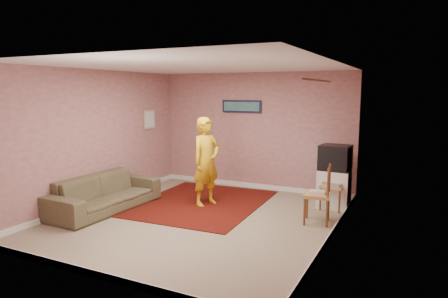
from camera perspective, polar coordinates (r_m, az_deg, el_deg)
The scene contains 26 objects.
ground at distance 7.05m, azimuth -3.54°, elevation -9.86°, with size 5.00×5.00×0.00m, color gray.
wall_back at distance 9.00m, azimuth 4.34°, elevation 2.56°, with size 4.50×0.02×2.60m, color #BD7C81.
wall_front at distance 4.79m, azimuth -18.76°, elevation -2.90°, with size 4.50×0.02×2.60m, color #BD7C81.
wall_left at distance 8.11m, azimuth -17.55°, elevation 1.58°, with size 0.02×5.00×2.60m, color #BD7C81.
wall_right at distance 5.97m, azimuth 15.43°, elevation -0.61°, with size 0.02×5.00×2.60m, color #BD7C81.
ceiling at distance 6.71m, azimuth -3.74°, elevation 11.75°, with size 4.50×5.00×0.02m, color white.
baseboard_back at distance 9.19m, azimuth 4.23°, elevation -5.22°, with size 4.50×0.02×0.10m, color silver.
baseboard_front at distance 5.17m, azimuth -18.01°, elevation -16.60°, with size 4.50×0.02×0.10m, color silver.
baseboard_left at distance 8.33m, azimuth -17.13°, elevation -6.99°, with size 0.02×5.00×0.10m, color silver.
baseboard_right at distance 6.28m, azimuth 14.89°, elevation -11.94°, with size 0.02×5.00×0.10m, color silver.
window at distance 5.08m, azimuth 13.48°, elevation -0.34°, with size 0.01×1.10×1.50m, color black.
curtain_sheer at distance 4.97m, azimuth 12.86°, elevation -2.84°, with size 0.01×0.75×2.10m, color silver.
curtain_floral at distance 5.65m, azimuth 14.38°, elevation -1.58°, with size 0.01×0.35×2.10m, color beige.
curtain_rod at distance 5.04m, azimuth 13.33°, elevation 9.53°, with size 0.02×0.02×1.40m, color brown.
picture_back at distance 9.04m, azimuth 2.53°, elevation 6.10°, with size 0.95×0.04×0.28m.
picture_left at distance 9.28m, azimuth -10.62°, elevation 4.17°, with size 0.04×0.38×0.42m.
area_rug at distance 7.97m, azimuth -3.34°, elevation -7.65°, with size 2.31×2.89×0.02m, color black.
tv_cabinet at distance 7.88m, azimuth 15.45°, elevation -5.47°, with size 0.57×0.51×0.72m, color white.
crt_tv at distance 7.77m, azimuth 15.58°, elevation -1.18°, with size 0.58×0.53×0.47m.
chair_a at distance 7.66m, azimuth 15.35°, elevation -4.32°, with size 0.45×0.44×0.50m.
dvd_player at distance 7.68m, azimuth 15.33°, elevation -4.74°, with size 0.39×0.28×0.07m, color #BBBBC0.
blue_throw at distance 7.81m, azimuth 15.67°, elevation -2.75°, with size 0.41×0.05×0.43m, color #98C0FA.
chair_b at distance 6.83m, azimuth 13.20°, elevation -5.41°, with size 0.49×0.50×0.53m.
game_console at distance 6.85m, azimuth 13.18°, elevation -6.00°, with size 0.24×0.18×0.05m, color white.
sofa at distance 7.73m, azimuth -16.59°, elevation -6.05°, with size 2.22×0.87×0.65m, color brown.
person at distance 7.67m, azimuth -2.55°, elevation -1.79°, with size 0.62×0.41×1.70m, color gold.
Camera 1 is at (3.35, -5.80, 2.19)m, focal length 32.00 mm.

